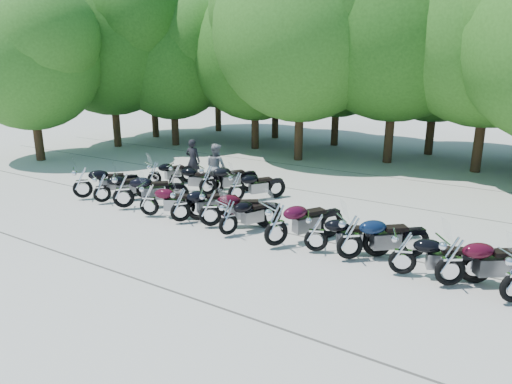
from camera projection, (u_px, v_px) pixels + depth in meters
The scene contains 31 objects.
ground at pixel (227, 242), 12.79m from camera, with size 90.00×90.00×0.00m, color gray.
tree_0 at pixel (151, 54), 29.83m from camera, with size 7.50×7.50×9.21m.
tree_1 at pixel (172, 60), 26.77m from camera, with size 6.97×6.97×8.55m.
tree_2 at pixel (255, 55), 25.54m from camera, with size 7.31×7.31×8.97m.
tree_3 at pixel (301, 32), 22.07m from camera, with size 8.70×8.70×10.67m.
tree_4 at pixel (398, 24), 21.37m from camera, with size 9.13×9.13×11.20m.
tree_5 at pixel (495, 21), 19.37m from camera, with size 9.04×9.04×11.10m.
tree_9 at pixel (217, 54), 32.58m from camera, with size 7.59×7.59×9.32m.
tree_10 at pixel (276, 51), 29.34m from camera, with size 7.78×7.78×9.55m.
tree_11 at pixel (338, 52), 26.60m from camera, with size 7.56×7.56×9.28m.
tree_12 at pixel (439, 46), 23.71m from camera, with size 7.88×7.88×9.67m.
tree_16 at pixel (28, 59), 22.33m from camera, with size 6.97×6.97×8.55m.
tree_17 at pixel (110, 42), 26.05m from camera, with size 8.31×8.31×10.20m.
motorcycle_0 at pixel (82, 182), 16.60m from camera, with size 0.74×2.42×1.37m, color black, non-canonical shape.
motorcycle_1 at pixel (102, 187), 16.12m from camera, with size 0.66×2.16×1.22m, color black, non-canonical shape.
motorcycle_2 at pixel (123, 190), 15.44m from camera, with size 0.76×2.50×1.42m, color black, non-canonical shape.
motorcycle_3 at pixel (149, 199), 14.68m from camera, with size 0.68×2.23×1.26m, color #3C0818, non-canonical shape.
motorcycle_4 at pixel (180, 204), 14.10m from camera, with size 0.68×2.25×1.27m, color black, non-canonical shape.
motorcycle_5 at pixel (210, 207), 13.69m from camera, with size 0.72×2.37×1.34m, color #330711, non-canonical shape.
motorcycle_6 at pixel (228, 217), 13.02m from camera, with size 0.66×2.17×1.23m, color black, non-canonical shape.
motorcycle_7 at pixel (276, 223), 12.18m from camera, with size 0.76×2.50×1.41m, color #3A081C, non-canonical shape.
motorcycle_8 at pixel (316, 231), 11.85m from camera, with size 0.66×2.17×1.23m, color black, non-canonical shape.
motorcycle_9 at pixel (350, 236), 11.35m from camera, with size 0.73×2.41×1.36m, color #0B1934, non-canonical shape.
motorcycle_10 at pixel (403, 252), 10.55m from camera, with size 0.67×2.20×1.24m, color black, non-canonical shape.
motorcycle_11 at pixel (451, 260), 9.98m from camera, with size 0.73×2.41×1.36m, color #3B0816, non-canonical shape.
motorcycle_13 at pixel (154, 173), 18.27m from camera, with size 0.64×2.10×1.18m, color black, non-canonical shape.
motorcycle_14 at pixel (176, 176), 17.71m from camera, with size 0.66×2.18×1.23m, color black, non-canonical shape.
motorcycle_15 at pixel (208, 179), 17.02m from camera, with size 0.73×2.39×1.35m, color black, non-canonical shape.
motorcycle_16 at pixel (236, 186), 16.23m from camera, with size 0.68×2.22×1.25m, color black, non-canonical shape.
rider_0 at pixel (193, 161), 19.12m from camera, with size 0.66×0.44×1.82m, color black.
rider_1 at pixel (216, 167), 17.97m from camera, with size 0.89×0.69×1.83m, color gray.
Camera 1 is at (7.07, -9.65, 4.81)m, focal length 32.00 mm.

